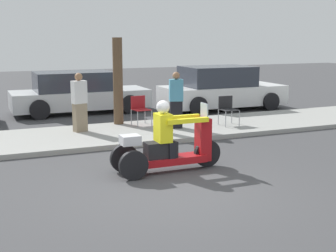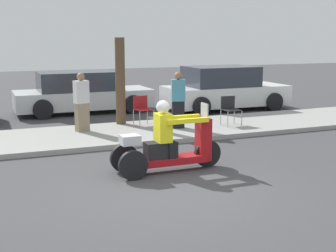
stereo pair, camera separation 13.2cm
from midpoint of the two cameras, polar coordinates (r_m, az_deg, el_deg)
name	(u,v)px [view 1 (the left image)]	position (r m, az deg, el deg)	size (l,w,h in m)	color
ground_plane	(171,190)	(8.22, -0.04, -7.76)	(60.00, 60.00, 0.00)	#424244
sidewalk_strip	(102,135)	(12.43, -8.31, -1.14)	(28.00, 2.80, 0.12)	#9E9E99
motorcycle_trike	(168,146)	(9.16, -0.42, -2.45)	(2.24, 0.66, 1.42)	black
spectator_by_tree	(79,104)	(12.62, -11.03, 2.71)	(0.42, 0.32, 1.56)	gray
spectator_mid_group	(176,101)	(12.87, 0.69, 3.05)	(0.42, 0.31, 1.55)	black
folding_chair_curbside	(140,107)	(13.42, -3.73, 2.30)	(0.50, 0.50, 0.82)	#A5A8AD
folding_chair_set_back	(227,107)	(13.47, 6.97, 2.27)	(0.48, 0.48, 0.82)	#A5A8AD
parked_car_lot_far	(221,89)	(17.11, 6.22, 4.49)	(4.46, 2.09, 1.56)	silver
parked_car_lot_right	(78,93)	(16.54, -11.12, 3.93)	(4.67, 1.97, 1.43)	silver
tree_trunk	(118,81)	(13.52, -6.41, 5.44)	(0.28, 0.28, 2.47)	brown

